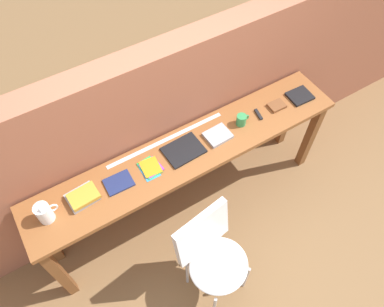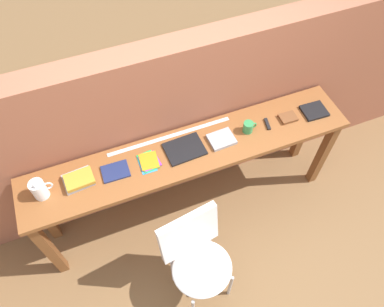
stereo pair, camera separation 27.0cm
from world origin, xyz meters
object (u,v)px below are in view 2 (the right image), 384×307
at_px(mug, 248,127).
at_px(book_repair_rightmost, 314,111).
at_px(chair_white_moulded, 197,257).
at_px(book_stack_leftmost, 79,180).
at_px(pamphlet_pile_colourful, 148,161).
at_px(magazine_cycling, 115,171).
at_px(leather_journal_brown, 288,118).
at_px(book_open_centre, 185,149).
at_px(pitcher_white, 39,189).
at_px(multitool_folded, 267,124).

bearing_deg(mug, book_repair_rightmost, -1.95).
xyz_separation_m(chair_white_moulded, book_repair_rightmost, (1.25, 0.64, 0.36)).
relative_size(book_stack_leftmost, mug, 1.97).
height_order(pamphlet_pile_colourful, book_repair_rightmost, book_repair_rightmost).
bearing_deg(magazine_cycling, pamphlet_pile_colourful, 0.77).
bearing_deg(book_stack_leftmost, pamphlet_pile_colourful, -2.14).
relative_size(book_stack_leftmost, magazine_cycling, 1.14).
bearing_deg(book_stack_leftmost, mug, -0.93).
distance_m(book_stack_leftmost, leather_journal_brown, 1.63).
relative_size(book_open_centre, leather_journal_brown, 2.16).
bearing_deg(pitcher_white, book_open_centre, 0.15).
height_order(chair_white_moulded, leather_journal_brown, leather_journal_brown).
bearing_deg(magazine_cycling, chair_white_moulded, -59.73).
xyz_separation_m(pitcher_white, multitool_folded, (1.70, -0.01, -0.07)).
relative_size(book_stack_leftmost, book_open_centre, 0.77).
bearing_deg(chair_white_moulded, book_stack_leftmost, 132.14).
bearing_deg(pitcher_white, book_repair_rightmost, -0.72).
bearing_deg(chair_white_moulded, book_open_centre, 76.33).
xyz_separation_m(pamphlet_pile_colourful, book_repair_rightmost, (1.36, -0.02, 0.00)).
distance_m(chair_white_moulded, leather_journal_brown, 1.26).
height_order(pitcher_white, magazine_cycling, pitcher_white).
bearing_deg(chair_white_moulded, pitcher_white, 142.49).
distance_m(book_open_centre, book_repair_rightmost, 1.08).
relative_size(pitcher_white, pamphlet_pile_colourful, 1.00).
bearing_deg(magazine_cycling, leather_journal_brown, 1.28).
xyz_separation_m(mug, multitool_folded, (0.17, -0.00, -0.04)).
bearing_deg(book_open_centre, book_repair_rightmost, -3.97).
bearing_deg(book_repair_rightmost, magazine_cycling, -178.24).
height_order(pitcher_white, multitool_folded, pitcher_white).
relative_size(pitcher_white, leather_journal_brown, 1.41).
relative_size(magazine_cycling, book_open_centre, 0.68).
bearing_deg(book_stack_leftmost, multitool_folded, -0.86).
height_order(book_stack_leftmost, magazine_cycling, book_stack_leftmost).
height_order(pamphlet_pile_colourful, mug, mug).
xyz_separation_m(book_open_centre, multitool_folded, (0.68, -0.01, -0.00)).
bearing_deg(mug, book_open_centre, 178.90).
distance_m(book_stack_leftmost, magazine_cycling, 0.25).
height_order(pitcher_white, pamphlet_pile_colourful, pitcher_white).
bearing_deg(leather_journal_brown, book_repair_rightmost, -1.79).
bearing_deg(mug, chair_white_moulded, -135.70).
height_order(book_stack_leftmost, multitool_folded, book_stack_leftmost).
xyz_separation_m(book_stack_leftmost, book_open_centre, (0.77, -0.01, -0.02)).
distance_m(pamphlet_pile_colourful, book_open_centre, 0.28).
bearing_deg(magazine_cycling, book_stack_leftmost, 178.57).
bearing_deg(book_stack_leftmost, magazine_cycling, -3.22).
relative_size(chair_white_moulded, multitool_folded, 8.10).
relative_size(magazine_cycling, mug, 1.73).
relative_size(pitcher_white, book_open_centre, 0.65).
relative_size(chair_white_moulded, book_open_centre, 3.17).
bearing_deg(pamphlet_pile_colourful, leather_journal_brown, -0.40).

